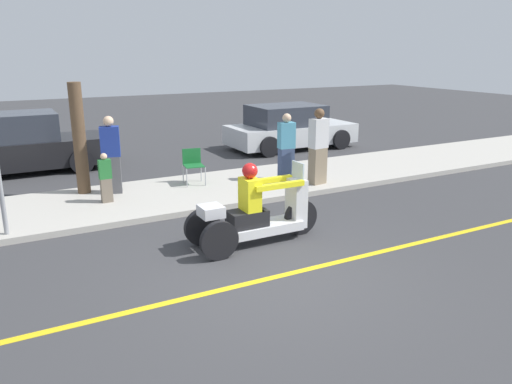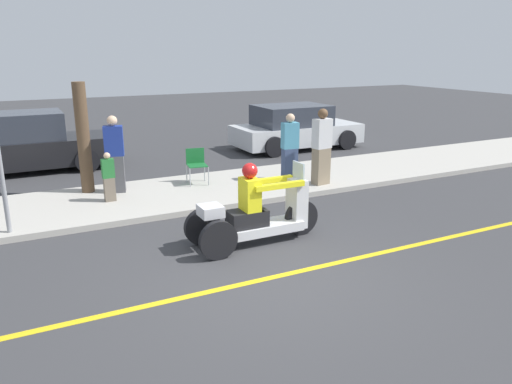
{
  "view_description": "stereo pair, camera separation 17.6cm",
  "coord_description": "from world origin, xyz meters",
  "views": [
    {
      "loc": [
        -3.38,
        -5.76,
        3.23
      ],
      "look_at": [
        0.38,
        1.32,
        0.91
      ],
      "focal_mm": 35.0,
      "sensor_mm": 36.0,
      "label": 1
    },
    {
      "loc": [
        -3.22,
        -5.84,
        3.23
      ],
      "look_at": [
        0.38,
        1.32,
        0.91
      ],
      "focal_mm": 35.0,
      "sensor_mm": 36.0,
      "label": 2
    }
  ],
  "objects": [
    {
      "name": "parked_car_lot_center",
      "position": [
        -2.89,
        8.8,
        0.75
      ],
      "size": [
        4.42,
        1.92,
        1.59
      ],
      "color": "black",
      "rests_on": "ground"
    },
    {
      "name": "spectator_end_of_line",
      "position": [
        2.83,
        4.36,
        0.9
      ],
      "size": [
        0.41,
        0.27,
        1.62
      ],
      "color": "#38476B",
      "rests_on": "sidewalk_strip"
    },
    {
      "name": "motorcycle_trike",
      "position": [
        0.38,
        1.32,
        0.51
      ],
      "size": [
        2.38,
        0.8,
        1.42
      ],
      "color": "black",
      "rests_on": "ground"
    },
    {
      "name": "lane_stripe",
      "position": [
        0.38,
        0.0,
        0.0
      ],
      "size": [
        24.0,
        0.12,
        0.01
      ],
      "color": "gold",
      "rests_on": "ground"
    },
    {
      "name": "ground_plane",
      "position": [
        0.0,
        0.0,
        0.0
      ],
      "size": [
        60.0,
        60.0,
        0.0
      ],
      "primitive_type": "plane",
      "color": "#38383A"
    },
    {
      "name": "tree_trunk",
      "position": [
        -1.74,
        5.51,
        1.33
      ],
      "size": [
        0.28,
        0.28,
        2.43
      ],
      "color": "brown",
      "rests_on": "sidewalk_strip"
    },
    {
      "name": "folding_chair_curbside",
      "position": [
        0.71,
        5.13,
        0.62
      ],
      "size": [
        0.53,
        0.53,
        0.82
      ],
      "color": "#A5A8AD",
      "rests_on": "sidewalk_strip"
    },
    {
      "name": "spectator_mid_group",
      "position": [
        -1.16,
        5.19,
        0.95
      ],
      "size": [
        0.46,
        0.34,
        1.71
      ],
      "color": "#515156",
      "rests_on": "sidewalk_strip"
    },
    {
      "name": "sidewalk_strip",
      "position": [
        0.0,
        4.6,
        0.06
      ],
      "size": [
        28.0,
        2.8,
        0.12
      ],
      "color": "#B2ADA3",
      "rests_on": "ground"
    },
    {
      "name": "spectator_by_tree",
      "position": [
        -1.44,
        4.55,
        0.62
      ],
      "size": [
        0.25,
        0.15,
        1.04
      ],
      "color": "#726656",
      "rests_on": "sidewalk_strip"
    },
    {
      "name": "parked_car_lot_right",
      "position": [
        5.35,
        8.3,
        0.68
      ],
      "size": [
        4.2,
        2.07,
        1.44
      ],
      "color": "silver",
      "rests_on": "ground"
    },
    {
      "name": "spectator_near_curb",
      "position": [
        3.31,
        3.72,
        0.98
      ],
      "size": [
        0.46,
        0.32,
        1.78
      ],
      "color": "gray",
      "rests_on": "sidewalk_strip"
    },
    {
      "name": "street_sign",
      "position": [
        -3.39,
        3.45,
        1.32
      ],
      "size": [
        0.08,
        0.36,
        2.2
      ],
      "color": "gray",
      "rests_on": "sidewalk_strip"
    }
  ]
}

